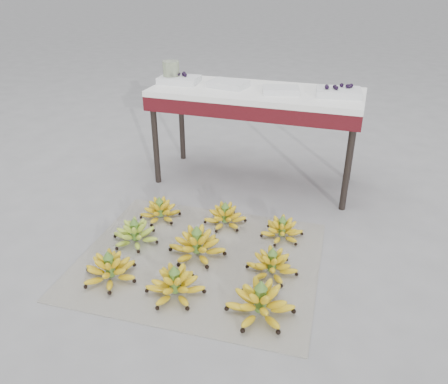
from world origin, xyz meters
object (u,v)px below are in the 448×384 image
(tray_far_right, at_px, (339,92))
(bunch_mid_center, at_px, (197,245))
(bunch_back_right, at_px, (282,230))
(bunch_front_right, at_px, (260,303))
(tray_far_left, at_px, (179,79))
(glass_jar, at_px, (171,72))
(bunch_front_center, at_px, (175,285))
(bunch_back_left, at_px, (160,211))
(tray_left, at_px, (228,84))
(tray_right, at_px, (281,90))
(bunch_front_left, at_px, (110,269))
(bunch_back_center, at_px, (225,216))
(bunch_mid_left, at_px, (135,234))
(vendor_table, at_px, (256,101))
(newspaper_mat, at_px, (200,259))
(bunch_mid_right, at_px, (272,265))

(tray_far_right, bearing_deg, bunch_mid_center, -119.90)
(bunch_back_right, xyz_separation_m, tray_far_right, (0.18, 0.70, 0.64))
(bunch_front_right, relative_size, bunch_mid_center, 1.15)
(tray_far_left, relative_size, glass_jar, 1.96)
(bunch_back_right, relative_size, glass_jar, 2.03)
(bunch_front_center, relative_size, bunch_back_left, 0.92)
(tray_left, xyz_separation_m, tray_right, (0.37, -0.04, -0.00))
(tray_far_left, distance_m, tray_far_right, 1.09)
(bunch_front_left, xyz_separation_m, bunch_back_center, (0.38, 0.67, -0.00))
(bunch_mid_left, height_order, vendor_table, vendor_table)
(bunch_back_center, relative_size, tray_right, 0.96)
(bunch_front_left, bearing_deg, newspaper_mat, 62.50)
(glass_jar, bearing_deg, tray_far_left, -2.72)
(bunch_back_right, bearing_deg, bunch_mid_right, -102.57)
(bunch_mid_left, bearing_deg, tray_far_right, 50.68)
(tray_far_left, bearing_deg, bunch_mid_center, -63.41)
(bunch_mid_left, relative_size, tray_far_left, 0.98)
(bunch_back_center, bearing_deg, tray_far_right, 50.29)
(bunch_back_left, bearing_deg, bunch_mid_left, -112.51)
(newspaper_mat, xyz_separation_m, tray_far_right, (0.56, 1.04, 0.69))
(bunch_mid_left, distance_m, bunch_back_left, 0.29)
(bunch_front_left, height_order, bunch_front_center, bunch_front_center)
(tray_right, xyz_separation_m, glass_jar, (-0.79, 0.05, 0.05))
(bunch_front_left, height_order, bunch_mid_left, bunch_front_left)
(bunch_front_center, bearing_deg, vendor_table, 86.75)
(bunch_front_center, relative_size, glass_jar, 1.97)
(bunch_back_center, bearing_deg, vendor_table, 88.94)
(glass_jar, bearing_deg, bunch_mid_right, -46.92)
(bunch_back_center, distance_m, glass_jar, 1.14)
(newspaper_mat, relative_size, tray_left, 4.44)
(glass_jar, bearing_deg, bunch_mid_left, -79.23)
(bunch_back_left, bearing_deg, tray_far_right, 18.27)
(bunch_back_center, bearing_deg, bunch_front_left, -120.07)
(bunch_back_right, bearing_deg, bunch_mid_left, -174.10)
(bunch_front_left, relative_size, vendor_table, 0.26)
(bunch_front_center, bearing_deg, bunch_mid_left, 137.28)
(bunch_back_center, relative_size, tray_far_right, 0.85)
(tray_far_left, bearing_deg, bunch_mid_left, -82.52)
(bunch_mid_left, relative_size, bunch_mid_center, 0.86)
(glass_jar, bearing_deg, vendor_table, -1.49)
(bunch_back_center, relative_size, tray_far_left, 0.89)
(tray_right, distance_m, glass_jar, 0.79)
(bunch_front_right, height_order, bunch_mid_center, bunch_front_right)
(bunch_front_right, distance_m, bunch_back_right, 0.65)
(bunch_front_left, bearing_deg, glass_jar, 122.96)
(bunch_front_right, relative_size, tray_far_right, 1.24)
(bunch_front_left, bearing_deg, tray_far_left, 120.47)
(bunch_back_center, relative_size, bunch_back_right, 0.85)
(bunch_mid_left, bearing_deg, bunch_front_center, -36.51)
(bunch_back_center, distance_m, vendor_table, 0.84)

